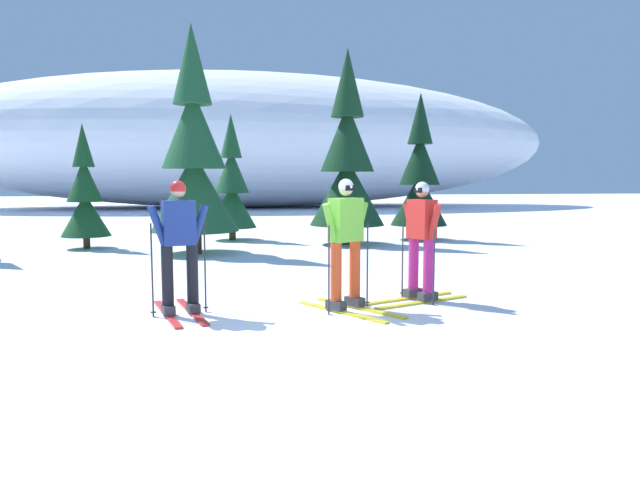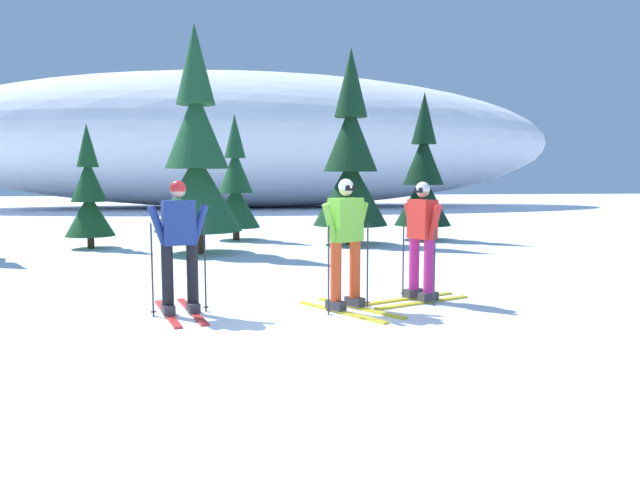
% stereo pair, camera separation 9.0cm
% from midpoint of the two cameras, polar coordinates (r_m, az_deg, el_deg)
% --- Properties ---
extents(ground_plane, '(120.00, 120.00, 0.00)m').
position_cam_midpoint_polar(ground_plane, '(7.05, -1.52, -8.60)').
color(ground_plane, white).
extents(skier_red_jacket, '(1.71, 1.02, 1.74)m').
position_cam_midpoint_polar(skier_red_jacket, '(8.56, 10.23, 0.08)').
color(skier_red_jacket, gold).
rests_on(skier_red_jacket, ground).
extents(skier_navy_jacket, '(0.83, 1.72, 1.76)m').
position_cam_midpoint_polar(skier_navy_jacket, '(7.75, -13.34, -0.50)').
color(skier_navy_jacket, red).
rests_on(skier_navy_jacket, ground).
extents(skier_lime_jacket, '(1.26, 1.63, 1.78)m').
position_cam_midpoint_polar(skier_lime_jacket, '(7.84, 2.91, -0.08)').
color(skier_lime_jacket, gold).
rests_on(skier_lime_jacket, ground).
extents(pine_tree_left, '(1.24, 1.24, 3.20)m').
position_cam_midpoint_polar(pine_tree_left, '(16.08, -21.60, 3.99)').
color(pine_tree_left, '#47301E').
rests_on(pine_tree_left, ground).
extents(pine_tree_center_left, '(2.09, 2.09, 5.41)m').
position_cam_midpoint_polar(pine_tree_center_left, '(14.22, -11.82, 7.80)').
color(pine_tree_center_left, '#47301E').
rests_on(pine_tree_center_left, ground).
extents(pine_tree_center_right, '(1.42, 1.42, 3.68)m').
position_cam_midpoint_polar(pine_tree_center_right, '(17.23, -8.16, 5.11)').
color(pine_tree_center_right, '#47301E').
rests_on(pine_tree_center_right, ground).
extents(pine_tree_right, '(2.04, 2.04, 5.29)m').
position_cam_midpoint_polar(pine_tree_right, '(15.93, 3.19, 7.52)').
color(pine_tree_right, '#47301E').
rests_on(pine_tree_right, ground).
extents(pine_tree_far_right, '(1.66, 1.66, 4.30)m').
position_cam_midpoint_polar(pine_tree_far_right, '(17.37, 10.25, 5.94)').
color(pine_tree_far_right, '#47301E').
rests_on(pine_tree_far_right, ground).
extents(snow_ridge_background, '(40.90, 14.37, 8.50)m').
position_cam_midpoint_polar(snow_ridge_background, '(38.15, -7.17, 9.62)').
color(snow_ridge_background, white).
rests_on(snow_ridge_background, ground).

